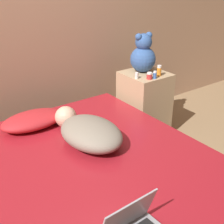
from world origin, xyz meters
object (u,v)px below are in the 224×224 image
at_px(bottle_red, 149,76).
at_px(bottle_orange, 159,71).
at_px(person_lying, 88,131).
at_px(teddy_bear, 143,55).
at_px(bottle_blue, 155,75).
at_px(pillow, 33,120).
at_px(bottle_white, 137,76).

relative_size(bottle_red, bottle_orange, 0.61).
bearing_deg(bottle_red, person_lying, -160.90).
xyz_separation_m(teddy_bear, bottle_red, (-0.10, -0.21, -0.14)).
distance_m(person_lying, bottle_blue, 0.97).
distance_m(person_lying, teddy_bear, 1.13).
relative_size(person_lying, teddy_bear, 1.88).
distance_m(bottle_red, bottle_blue, 0.05).
bearing_deg(pillow, bottle_red, -8.27).
xyz_separation_m(bottle_orange, bottle_blue, (-0.08, -0.03, -0.02)).
xyz_separation_m(person_lying, bottle_red, (0.87, 0.30, 0.17)).
height_order(bottle_red, bottle_orange, bottle_orange).
bearing_deg(teddy_bear, bottle_blue, -101.04).
relative_size(bottle_white, bottle_orange, 0.57).
height_order(teddy_bear, bottle_blue, teddy_bear).
bearing_deg(bottle_white, bottle_blue, -35.05).
bearing_deg(person_lying, teddy_bear, 24.91).
distance_m(pillow, teddy_bear, 1.25).
distance_m(teddy_bear, bottle_blue, 0.27).
distance_m(teddy_bear, bottle_white, 0.26).
distance_m(bottle_red, bottle_orange, 0.14).
bearing_deg(teddy_bear, person_lying, -152.14).
relative_size(pillow, bottle_white, 8.68).
distance_m(bottle_white, bottle_blue, 0.17).
height_order(pillow, bottle_white, bottle_white).
bearing_deg(pillow, bottle_orange, -6.72).
relative_size(pillow, teddy_bear, 1.35).
bearing_deg(bottle_blue, bottle_orange, 21.39).
height_order(person_lying, bottle_white, bottle_white).
bearing_deg(bottle_blue, person_lying, -162.95).
bearing_deg(bottle_blue, bottle_white, 144.95).
bearing_deg(bottle_orange, teddy_bear, 101.72).
bearing_deg(teddy_bear, bottle_white, -144.93).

